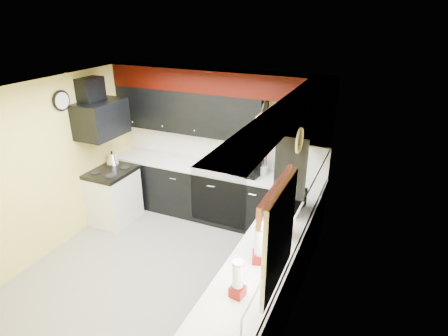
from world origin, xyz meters
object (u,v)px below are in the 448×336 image
at_px(toaster_oven, 246,166).
at_px(utensil_crock, 263,170).
at_px(knife_block, 278,172).
at_px(kettle, 112,159).
at_px(microwave, 289,200).

relative_size(toaster_oven, utensil_crock, 3.09).
bearing_deg(toaster_oven, utensil_crock, 25.00).
distance_m(knife_block, kettle, 2.78).
distance_m(utensil_crock, knife_block, 0.26).
relative_size(knife_block, kettle, 1.11).
xyz_separation_m(microwave, utensil_crock, (-0.64, 0.90, -0.05)).
bearing_deg(toaster_oven, microwave, -35.36).
relative_size(utensil_crock, kettle, 0.72).
bearing_deg(knife_block, microwave, -80.88).
xyz_separation_m(utensil_crock, knife_block, (0.25, -0.07, 0.04)).
bearing_deg(utensil_crock, kettle, -166.98).
bearing_deg(utensil_crock, microwave, -54.53).
bearing_deg(kettle, knife_block, 10.45).
bearing_deg(microwave, utensil_crock, 46.91).
bearing_deg(utensil_crock, toaster_oven, -161.46).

